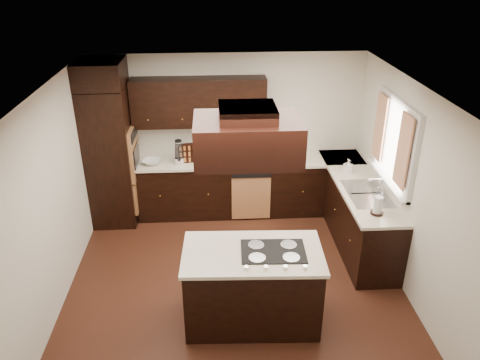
# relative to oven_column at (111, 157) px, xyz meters

# --- Properties ---
(floor) EXTENTS (4.20, 4.20, 0.02)m
(floor) POSITION_rel_oven_column_xyz_m (1.78, -1.71, -1.07)
(floor) COLOR #4F2617
(floor) RESTS_ON ground
(ceiling) EXTENTS (4.20, 4.20, 0.02)m
(ceiling) POSITION_rel_oven_column_xyz_m (1.78, -1.71, 1.45)
(ceiling) COLOR silver
(ceiling) RESTS_ON ground
(wall_back) EXTENTS (4.20, 0.02, 2.50)m
(wall_back) POSITION_rel_oven_column_xyz_m (1.78, 0.40, 0.19)
(wall_back) COLOR beige
(wall_back) RESTS_ON ground
(wall_front) EXTENTS (4.20, 0.02, 2.50)m
(wall_front) POSITION_rel_oven_column_xyz_m (1.78, -3.81, 0.19)
(wall_front) COLOR beige
(wall_front) RESTS_ON ground
(wall_left) EXTENTS (0.02, 4.20, 2.50)m
(wall_left) POSITION_rel_oven_column_xyz_m (-0.33, -1.71, 0.19)
(wall_left) COLOR beige
(wall_left) RESTS_ON ground
(wall_right) EXTENTS (0.02, 4.20, 2.50)m
(wall_right) POSITION_rel_oven_column_xyz_m (3.88, -1.71, 0.19)
(wall_right) COLOR beige
(wall_right) RESTS_ON ground
(oven_column) EXTENTS (0.65, 0.75, 2.12)m
(oven_column) POSITION_rel_oven_column_xyz_m (0.00, 0.00, 0.00)
(oven_column) COLOR black
(oven_column) RESTS_ON floor
(wall_oven_face) EXTENTS (0.05, 0.62, 0.78)m
(wall_oven_face) POSITION_rel_oven_column_xyz_m (0.35, 0.00, 0.06)
(wall_oven_face) COLOR #B97B49
(wall_oven_face) RESTS_ON oven_column
(base_cabinets_back) EXTENTS (2.93, 0.60, 0.88)m
(base_cabinets_back) POSITION_rel_oven_column_xyz_m (1.81, 0.09, -0.62)
(base_cabinets_back) COLOR black
(base_cabinets_back) RESTS_ON floor
(base_cabinets_right) EXTENTS (0.60, 2.40, 0.88)m
(base_cabinets_right) POSITION_rel_oven_column_xyz_m (3.58, -0.80, -0.62)
(base_cabinets_right) COLOR black
(base_cabinets_right) RESTS_ON floor
(countertop_back) EXTENTS (2.93, 0.63, 0.04)m
(countertop_back) POSITION_rel_oven_column_xyz_m (1.81, 0.08, -0.16)
(countertop_back) COLOR beige
(countertop_back) RESTS_ON base_cabinets_back
(countertop_right) EXTENTS (0.63, 2.40, 0.04)m
(countertop_right) POSITION_rel_oven_column_xyz_m (3.56, -0.80, -0.16)
(countertop_right) COLOR beige
(countertop_right) RESTS_ON base_cabinets_right
(upper_cabinets) EXTENTS (2.00, 0.34, 0.72)m
(upper_cabinets) POSITION_rel_oven_column_xyz_m (1.34, 0.23, 0.75)
(upper_cabinets) COLOR black
(upper_cabinets) RESTS_ON wall_back
(dishwasher_front) EXTENTS (0.60, 0.05, 0.72)m
(dishwasher_front) POSITION_rel_oven_column_xyz_m (2.10, -0.20, -0.66)
(dishwasher_front) COLOR #B97B49
(dishwasher_front) RESTS_ON floor
(window_frame) EXTENTS (0.06, 1.32, 1.12)m
(window_frame) POSITION_rel_oven_column_xyz_m (3.85, -1.16, 0.59)
(window_frame) COLOR silver
(window_frame) RESTS_ON wall_right
(window_pane) EXTENTS (0.00, 1.20, 1.00)m
(window_pane) POSITION_rel_oven_column_xyz_m (3.87, -1.16, 0.59)
(window_pane) COLOR white
(window_pane) RESTS_ON wall_right
(curtain_left) EXTENTS (0.02, 0.34, 0.90)m
(curtain_left) POSITION_rel_oven_column_xyz_m (3.79, -1.57, 0.64)
(curtain_left) COLOR beige
(curtain_left) RESTS_ON wall_right
(curtain_right) EXTENTS (0.02, 0.34, 0.90)m
(curtain_right) POSITION_rel_oven_column_xyz_m (3.79, -0.74, 0.64)
(curtain_right) COLOR beige
(curtain_right) RESTS_ON wall_right
(sink_rim) EXTENTS (0.52, 0.84, 0.01)m
(sink_rim) POSITION_rel_oven_column_xyz_m (3.58, -1.16, -0.14)
(sink_rim) COLOR silver
(sink_rim) RESTS_ON countertop_right
(island) EXTENTS (1.50, 0.86, 0.88)m
(island) POSITION_rel_oven_column_xyz_m (1.93, -2.41, -0.62)
(island) COLOR black
(island) RESTS_ON floor
(island_top) EXTENTS (1.55, 0.92, 0.04)m
(island_top) POSITION_rel_oven_column_xyz_m (1.93, -2.41, -0.16)
(island_top) COLOR beige
(island_top) RESTS_ON island
(cooktop) EXTENTS (0.71, 0.49, 0.01)m
(cooktop) POSITION_rel_oven_column_xyz_m (2.15, -2.41, -0.13)
(cooktop) COLOR black
(cooktop) RESTS_ON island_top
(range_hood) EXTENTS (1.05, 0.72, 0.42)m
(range_hood) POSITION_rel_oven_column_xyz_m (1.88, -2.25, 1.10)
(range_hood) COLOR black
(range_hood) RESTS_ON ceiling
(hood_duct) EXTENTS (0.55, 0.50, 0.13)m
(hood_duct) POSITION_rel_oven_column_xyz_m (1.88, -2.25, 1.38)
(hood_duct) COLOR black
(hood_duct) RESTS_ON ceiling
(blender_base) EXTENTS (0.15, 0.15, 0.10)m
(blender_base) POSITION_rel_oven_column_xyz_m (1.02, -0.01, -0.09)
(blender_base) COLOR silver
(blender_base) RESTS_ON countertop_back
(blender_pitcher) EXTENTS (0.13, 0.13, 0.26)m
(blender_pitcher) POSITION_rel_oven_column_xyz_m (1.02, -0.01, 0.09)
(blender_pitcher) COLOR silver
(blender_pitcher) RESTS_ON blender_base
(spice_rack) EXTENTS (0.36, 0.15, 0.30)m
(spice_rack) POSITION_rel_oven_column_xyz_m (1.18, 0.05, 0.01)
(spice_rack) COLOR black
(spice_rack) RESTS_ON countertop_back
(mixing_bowl) EXTENTS (0.35, 0.35, 0.07)m
(mixing_bowl) POSITION_rel_oven_column_xyz_m (0.60, 0.01, -0.11)
(mixing_bowl) COLOR silver
(mixing_bowl) RESTS_ON countertop_back
(soap_bottle) EXTENTS (0.12, 0.12, 0.21)m
(soap_bottle) POSITION_rel_oven_column_xyz_m (3.49, -0.48, -0.04)
(soap_bottle) COLOR silver
(soap_bottle) RESTS_ON countertop_right
(paper_towel) EXTENTS (0.11, 0.11, 0.24)m
(paper_towel) POSITION_rel_oven_column_xyz_m (3.53, -1.69, -0.02)
(paper_towel) COLOR silver
(paper_towel) RESTS_ON countertop_right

